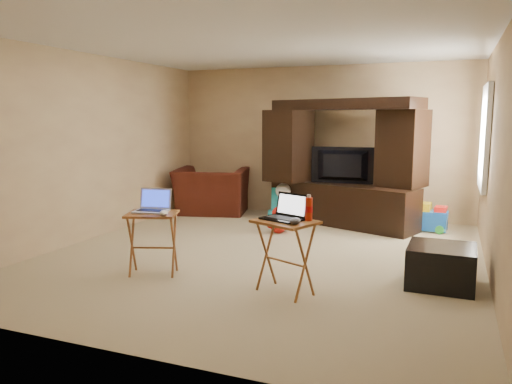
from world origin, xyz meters
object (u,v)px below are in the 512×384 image
at_px(laptop_right, 282,207).
at_px(water_bottle, 309,209).
at_px(mouse_left, 164,213).
at_px(tray_table_left, 153,244).
at_px(entertainment_center, 343,163).
at_px(push_toy, 427,217).
at_px(tray_table_right, 285,257).
at_px(recliner, 212,191).
at_px(laptop_left, 151,201).
at_px(mouse_right, 295,221).
at_px(ottoman, 441,266).
at_px(television, 342,166).
at_px(child_rocker, 281,205).
at_px(plush_toy, 278,220).

relative_size(laptop_right, water_bottle, 1.70).
xyz_separation_m(mouse_left, water_bottle, (1.49, 0.12, 0.12)).
bearing_deg(tray_table_left, mouse_left, -39.33).
distance_m(entertainment_center, push_toy, 1.47).
distance_m(tray_table_right, laptop_right, 0.47).
bearing_deg(recliner, laptop_left, 91.87).
bearing_deg(mouse_right, laptop_left, 173.59).
height_order(ottoman, laptop_right, laptop_right).
relative_size(laptop_left, laptop_right, 0.95).
relative_size(entertainment_center, push_toy, 4.17).
bearing_deg(water_bottle, laptop_left, -179.48).
relative_size(recliner, mouse_right, 8.43).
height_order(television, ottoman, television).
bearing_deg(mouse_left, laptop_right, 2.55).
bearing_deg(tray_table_left, water_bottle, -17.55).
distance_m(mouse_right, water_bottle, 0.23).
bearing_deg(push_toy, child_rocker, -170.67).
xyz_separation_m(push_toy, laptop_left, (-2.63, -3.21, 0.57)).
bearing_deg(mouse_right, child_rocker, 110.79).
distance_m(television, ottoman, 2.97).
distance_m(child_rocker, laptop_left, 3.12).
xyz_separation_m(recliner, water_bottle, (2.64, -3.27, 0.42)).
xyz_separation_m(push_toy, tray_table_left, (-2.60, -3.24, 0.12)).
bearing_deg(recliner, tray_table_left, 92.22).
xyz_separation_m(push_toy, water_bottle, (-0.92, -3.19, 0.60)).
bearing_deg(recliner, tray_table_right, 112.14).
distance_m(tray_table_right, laptop_left, 1.57).
bearing_deg(tray_table_left, television, 48.05).
bearing_deg(tray_table_left, push_toy, 32.12).
bearing_deg(water_bottle, tray_table_right, -158.20).
height_order(entertainment_center, tray_table_right, entertainment_center).
xyz_separation_m(recliner, mouse_right, (2.57, -3.47, 0.34)).
height_order(tray_table_left, tray_table_right, tray_table_right).
bearing_deg(entertainment_center, child_rocker, -151.60).
height_order(ottoman, mouse_right, mouse_right).
distance_m(television, child_rocker, 1.16).
bearing_deg(plush_toy, laptop_right, -70.31).
relative_size(recliner, tray_table_left, 1.81).
relative_size(child_rocker, mouse_left, 3.98).
xyz_separation_m(entertainment_center, television, (0.00, -0.04, -0.04)).
height_order(push_toy, tray_table_left, tray_table_left).
xyz_separation_m(entertainment_center, plush_toy, (-0.72, -0.92, -0.77)).
xyz_separation_m(plush_toy, mouse_right, (1.00, -2.45, 0.53)).
distance_m(recliner, mouse_left, 3.59).
xyz_separation_m(entertainment_center, laptop_right, (0.11, -3.23, -0.14)).
distance_m(television, mouse_right, 3.34).
bearing_deg(laptop_right, recliner, 147.45).
xyz_separation_m(tray_table_right, laptop_left, (-1.51, 0.06, 0.43)).
bearing_deg(entertainment_center, mouse_left, -89.08).
bearing_deg(tray_table_right, recliner, 148.65).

